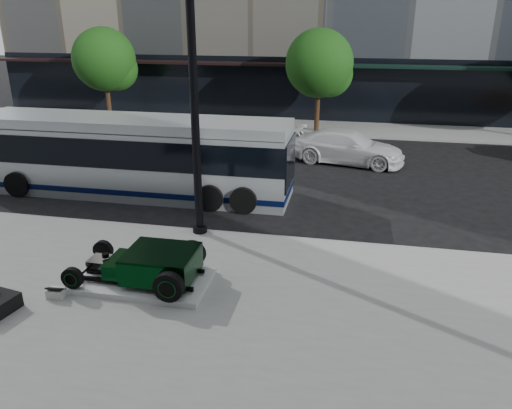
% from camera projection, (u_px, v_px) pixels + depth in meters
% --- Properties ---
extents(ground, '(120.00, 120.00, 0.00)m').
position_uv_depth(ground, '(256.00, 212.00, 17.51)').
color(ground, black).
rests_on(ground, ground).
extents(sidewalk_far, '(70.00, 4.00, 0.12)m').
position_uv_depth(sidewalk_far, '(301.00, 127.00, 30.30)').
color(sidewalk_far, gray).
rests_on(sidewalk_far, ground).
extents(street_trees, '(29.80, 3.80, 5.70)m').
position_uv_depth(street_trees, '(322.00, 66.00, 27.90)').
color(street_trees, black).
rests_on(street_trees, sidewalk_far).
extents(display_plinth, '(3.40, 1.80, 0.15)m').
position_uv_depth(display_plinth, '(143.00, 281.00, 12.66)').
color(display_plinth, silver).
rests_on(display_plinth, sidewalk_near).
extents(hot_rod, '(3.22, 2.00, 0.81)m').
position_uv_depth(hot_rod, '(154.00, 264.00, 12.42)').
color(hot_rod, black).
rests_on(hot_rod, display_plinth).
extents(info_plaque, '(0.41, 0.32, 0.31)m').
position_uv_depth(info_plaque, '(56.00, 292.00, 12.03)').
color(info_plaque, silver).
rests_on(info_plaque, sidewalk_near).
extents(lamppost, '(0.45, 0.45, 8.11)m').
position_uv_depth(lamppost, '(195.00, 113.00, 14.33)').
color(lamppost, black).
rests_on(lamppost, sidewalk_near).
extents(transit_bus, '(12.12, 2.88, 2.92)m').
position_uv_depth(transit_bus, '(133.00, 155.00, 18.94)').
color(transit_bus, silver).
rests_on(transit_bus, ground).
extents(white_sedan, '(5.52, 3.07, 1.51)m').
position_uv_depth(white_sedan, '(347.00, 147.00, 23.07)').
color(white_sedan, white).
rests_on(white_sedan, ground).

